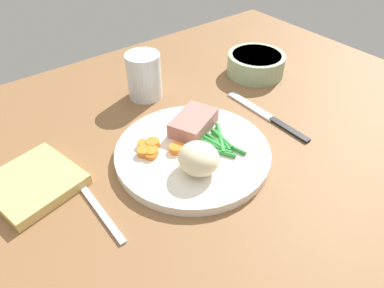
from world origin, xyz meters
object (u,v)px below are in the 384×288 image
Objects in this scene: knife at (268,117)px; napkin at (34,183)px; salad_bowl at (256,63)px; fork at (96,206)px; water_glass at (144,79)px; dinner_plate at (192,152)px; meat_portion at (194,123)px.

napkin reaches higher than knife.
salad_bowl reaches higher than napkin.
fork is 31.12cm from water_glass.
dinner_plate is 2.10× the size of napkin.
knife is at bearing 4.17° from fork.
napkin is (-27.36, 5.11, -2.14)cm from meat_portion.
meat_portion is 22.25cm from fork.
water_glass is 26.43cm from salad_bowl.
meat_portion is 17.18cm from water_glass.
meat_portion is at bearing -159.20° from salad_bowl.
napkin is at bearing 166.81° from knife.
fork is 1.33× the size of napkin.
dinner_plate is at bearing 178.59° from knife.
meat_portion is 16.00cm from knife.
water_glass is 0.75× the size of napkin.
meat_portion is at bearing 15.70° from fork.
knife is at bearing -127.00° from salad_bowl.
water_glass is (-14.62, 21.56, 3.89)cm from knife.
dinner_plate is 18.68cm from knife.
knife is 2.17× the size of water_glass.
salad_bowl is at bearing 5.06° from napkin.
fork is at bearing -163.33° from salad_bowl.
dinner_plate is at bearing 5.02° from fork.
water_glass is at bearing 23.33° from napkin.
napkin is (-23.81, 9.25, 0.07)cm from dinner_plate.
meat_portion is at bearing -91.68° from water_glass.
napkin is (-5.73, 9.51, 0.67)cm from fork.
dinner_plate is at bearing -154.60° from salad_bowl.
salad_bowl is at bearing 20.88° from fork.
salad_bowl reaches higher than knife.
meat_portion is 0.68× the size of salad_bowl.
meat_portion reaches higher than dinner_plate.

